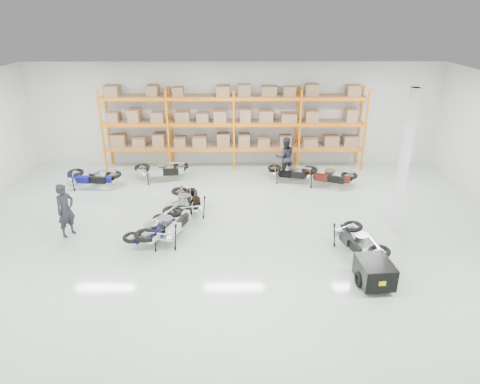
{
  "coord_description": "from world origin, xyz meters",
  "views": [
    {
      "loc": [
        0.18,
        -11.7,
        6.53
      ],
      "look_at": [
        0.24,
        0.96,
        1.1
      ],
      "focal_mm": 32.0,
      "sensor_mm": 36.0,
      "label": 1
    }
  ],
  "objects_px": {
    "moto_silver_left": "(167,221)",
    "moto_black_far_left": "(188,197)",
    "moto_back_a": "(91,173)",
    "moto_back_b": "(161,166)",
    "person_left": "(66,210)",
    "moto_blue_centre": "(153,227)",
    "moto_back_d": "(328,172)",
    "person_back": "(285,157)",
    "moto_touring_right": "(359,236)",
    "moto_back_c": "(291,169)",
    "trailer": "(374,272)"
  },
  "relations": [
    {
      "from": "moto_silver_left",
      "to": "moto_black_far_left",
      "type": "height_order",
      "value": "moto_silver_left"
    },
    {
      "from": "moto_silver_left",
      "to": "moto_back_a",
      "type": "height_order",
      "value": "moto_silver_left"
    },
    {
      "from": "moto_back_b",
      "to": "person_left",
      "type": "xyz_separation_m",
      "value": [
        -2.14,
        -4.69,
        0.26
      ]
    },
    {
      "from": "moto_silver_left",
      "to": "person_left",
      "type": "height_order",
      "value": "person_left"
    },
    {
      "from": "moto_blue_centre",
      "to": "moto_back_d",
      "type": "bearing_deg",
      "value": -116.12
    },
    {
      "from": "moto_back_d",
      "to": "person_back",
      "type": "height_order",
      "value": "person_back"
    },
    {
      "from": "moto_back_a",
      "to": "moto_silver_left",
      "type": "bearing_deg",
      "value": -130.62
    },
    {
      "from": "moto_back_a",
      "to": "person_left",
      "type": "distance_m",
      "value": 3.95
    },
    {
      "from": "moto_black_far_left",
      "to": "moto_touring_right",
      "type": "xyz_separation_m",
      "value": [
        5.19,
        -2.71,
        -0.03
      ]
    },
    {
      "from": "moto_black_far_left",
      "to": "person_left",
      "type": "distance_m",
      "value": 3.9
    },
    {
      "from": "moto_back_d",
      "to": "person_back",
      "type": "relative_size",
      "value": 1.13
    },
    {
      "from": "moto_back_c",
      "to": "person_back",
      "type": "bearing_deg",
      "value": 32.78
    },
    {
      "from": "moto_touring_right",
      "to": "trailer",
      "type": "relative_size",
      "value": 1.06
    },
    {
      "from": "moto_back_d",
      "to": "person_back",
      "type": "bearing_deg",
      "value": 78.31
    },
    {
      "from": "moto_back_c",
      "to": "moto_touring_right",
      "type": "bearing_deg",
      "value": -151.59
    },
    {
      "from": "moto_silver_left",
      "to": "moto_touring_right",
      "type": "height_order",
      "value": "moto_silver_left"
    },
    {
      "from": "moto_silver_left",
      "to": "moto_back_b",
      "type": "relative_size",
      "value": 1.04
    },
    {
      "from": "moto_blue_centre",
      "to": "moto_touring_right",
      "type": "height_order",
      "value": "moto_touring_right"
    },
    {
      "from": "moto_black_far_left",
      "to": "moto_back_c",
      "type": "xyz_separation_m",
      "value": [
        3.89,
        2.94,
        -0.06
      ]
    },
    {
      "from": "moto_touring_right",
      "to": "moto_back_c",
      "type": "relative_size",
      "value": 1.06
    },
    {
      "from": "trailer",
      "to": "moto_back_a",
      "type": "bearing_deg",
      "value": 139.66
    },
    {
      "from": "moto_back_c",
      "to": "moto_blue_centre",
      "type": "bearing_deg",
      "value": 151.76
    },
    {
      "from": "moto_back_c",
      "to": "person_left",
      "type": "bearing_deg",
      "value": 136.68
    },
    {
      "from": "trailer",
      "to": "moto_back_b",
      "type": "bearing_deg",
      "value": 127.04
    },
    {
      "from": "moto_black_far_left",
      "to": "moto_back_b",
      "type": "height_order",
      "value": "moto_back_b"
    },
    {
      "from": "person_back",
      "to": "moto_touring_right",
      "type": "bearing_deg",
      "value": 94.5
    },
    {
      "from": "trailer",
      "to": "moto_back_d",
      "type": "xyz_separation_m",
      "value": [
        0.12,
        6.74,
        0.17
      ]
    },
    {
      "from": "moto_back_b",
      "to": "moto_back_d",
      "type": "distance_m",
      "value": 6.76
    },
    {
      "from": "moto_silver_left",
      "to": "moto_back_c",
      "type": "height_order",
      "value": "moto_silver_left"
    },
    {
      "from": "person_back",
      "to": "moto_back_c",
      "type": "bearing_deg",
      "value": 98.45
    },
    {
      "from": "moto_back_b",
      "to": "moto_back_c",
      "type": "height_order",
      "value": "moto_back_b"
    },
    {
      "from": "moto_back_a",
      "to": "moto_back_b",
      "type": "xyz_separation_m",
      "value": [
        2.62,
        0.79,
        0.0
      ]
    },
    {
      "from": "moto_blue_centre",
      "to": "moto_back_c",
      "type": "xyz_separation_m",
      "value": [
        4.72,
        4.94,
        0.01
      ]
    },
    {
      "from": "moto_back_d",
      "to": "trailer",
      "type": "bearing_deg",
      "value": -158.1
    },
    {
      "from": "moto_back_b",
      "to": "moto_black_far_left",
      "type": "bearing_deg",
      "value": -162.79
    },
    {
      "from": "moto_back_a",
      "to": "person_back",
      "type": "xyz_separation_m",
      "value": [
        7.74,
        1.2,
        0.26
      ]
    },
    {
      "from": "moto_back_a",
      "to": "moto_touring_right",
      "type": "bearing_deg",
      "value": -110.3
    },
    {
      "from": "moto_back_b",
      "to": "moto_back_c",
      "type": "distance_m",
      "value": 5.31
    },
    {
      "from": "trailer",
      "to": "moto_back_c",
      "type": "height_order",
      "value": "moto_back_c"
    },
    {
      "from": "moto_silver_left",
      "to": "person_left",
      "type": "xyz_separation_m",
      "value": [
        -3.14,
        0.25,
        0.24
      ]
    },
    {
      "from": "moto_blue_centre",
      "to": "moto_back_c",
      "type": "bearing_deg",
      "value": -105.59
    },
    {
      "from": "moto_back_c",
      "to": "moto_back_d",
      "type": "bearing_deg",
      "value": -94.43
    },
    {
      "from": "moto_back_c",
      "to": "moto_back_b",
      "type": "bearing_deg",
      "value": 103.49
    },
    {
      "from": "moto_back_c",
      "to": "person_left",
      "type": "relative_size",
      "value": 1.0
    },
    {
      "from": "moto_back_d",
      "to": "moto_touring_right",
      "type": "bearing_deg",
      "value": -158.43
    },
    {
      "from": "moto_back_b",
      "to": "person_back",
      "type": "distance_m",
      "value": 5.14
    },
    {
      "from": "moto_black_far_left",
      "to": "moto_back_b",
      "type": "relative_size",
      "value": 0.99
    },
    {
      "from": "moto_touring_right",
      "to": "person_left",
      "type": "height_order",
      "value": "person_left"
    },
    {
      "from": "moto_back_c",
      "to": "moto_back_d",
      "type": "xyz_separation_m",
      "value": [
        1.42,
        -0.51,
        0.06
      ]
    },
    {
      "from": "moto_back_c",
      "to": "person_back",
      "type": "distance_m",
      "value": 0.71
    }
  ]
}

